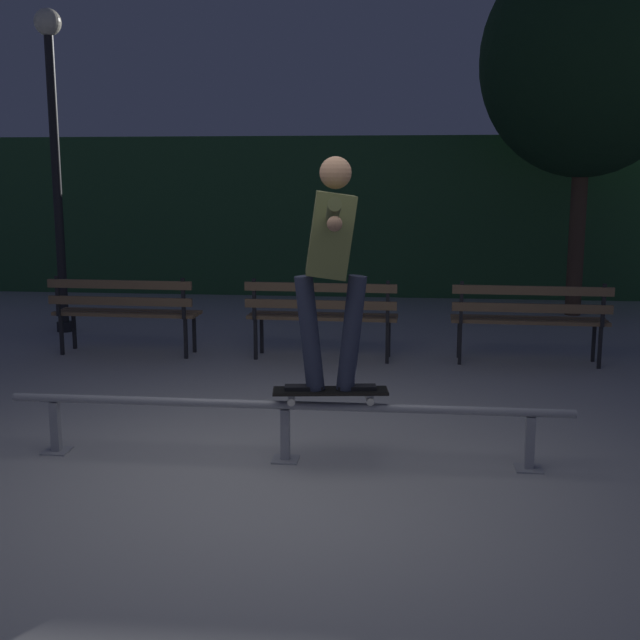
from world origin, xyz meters
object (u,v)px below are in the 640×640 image
object	(u,v)px
grind_rail	(285,415)
tree_far_right	(587,60)
park_bench_left_center	(322,310)
park_bench_right_center	(530,314)
skateboard	(330,392)
lamp_post_left	(54,131)
park_bench_leftmost	(124,307)
skateboarder	(331,254)

from	to	relation	value
grind_rail	tree_far_right	bearing A→B (deg)	63.27
park_bench_left_center	park_bench_right_center	size ratio (longest dim) A/B	1.00
skateboard	lamp_post_left	xyz separation A→B (m)	(-3.79, 4.36, 1.98)
park_bench_right_center	skateboard	bearing A→B (deg)	-119.78
skateboard	park_bench_right_center	distance (m)	3.58
park_bench_leftmost	park_bench_right_center	distance (m)	4.32
park_bench_left_center	skateboard	bearing A→B (deg)	-82.97
tree_far_right	park_bench_leftmost	bearing A→B (deg)	-149.40
skateboard	park_bench_left_center	distance (m)	3.13
grind_rail	park_bench_leftmost	distance (m)	3.83
lamp_post_left	park_bench_left_center	bearing A→B (deg)	-20.19
tree_far_right	lamp_post_left	distance (m)	7.00
park_bench_leftmost	lamp_post_left	xyz separation A→B (m)	(-1.24, 1.25, 1.94)
skateboard	tree_far_right	world-z (taller)	tree_far_right
park_bench_left_center	grind_rail	bearing A→B (deg)	-88.69
skateboarder	tree_far_right	bearing A→B (deg)	65.60
park_bench_left_center	tree_far_right	xyz separation A→B (m)	(3.25, 3.20, 2.94)
park_bench_right_center	lamp_post_left	bearing A→B (deg)	167.32
grind_rail	park_bench_right_center	xyz separation A→B (m)	(2.09, 3.11, 0.21)
grind_rail	skateboard	world-z (taller)	skateboard
park_bench_right_center	lamp_post_left	xyz separation A→B (m)	(-5.57, 1.25, 1.94)
skateboarder	park_bench_left_center	bearing A→B (deg)	97.09
park_bench_leftmost	park_bench_right_center	bearing A→B (deg)	0.00
grind_rail	skateboarder	bearing A→B (deg)	0.07
park_bench_right_center	tree_far_right	world-z (taller)	tree_far_right
park_bench_left_center	lamp_post_left	size ratio (longest dim) A/B	0.41
tree_far_right	lamp_post_left	size ratio (longest dim) A/B	1.29
park_bench_leftmost	tree_far_right	distance (m)	6.94
skateboard	skateboarder	world-z (taller)	skateboarder
tree_far_right	park_bench_right_center	bearing A→B (deg)	-108.74
grind_rail	skateboard	size ratio (longest dim) A/B	4.87
skateboard	park_bench_leftmost	distance (m)	4.02
skateboarder	lamp_post_left	xyz separation A→B (m)	(-3.79, 4.36, 1.04)
skateboard	park_bench_left_center	world-z (taller)	park_bench_left_center
grind_rail	skateboard	distance (m)	0.36
grind_rail	park_bench_right_center	distance (m)	3.75
skateboard	tree_far_right	distance (m)	7.54
skateboard	lamp_post_left	size ratio (longest dim) A/B	0.20
skateboard	lamp_post_left	world-z (taller)	lamp_post_left
park_bench_leftmost	tree_far_right	bearing A→B (deg)	30.60
skateboard	skateboarder	size ratio (longest dim) A/B	0.51
skateboarder	park_bench_leftmost	size ratio (longest dim) A/B	0.97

